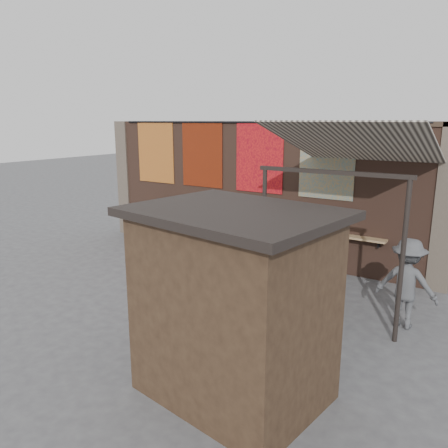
# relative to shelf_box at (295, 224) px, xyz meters

# --- Properties ---
(ground) EXTENTS (70.00, 70.00, 0.00)m
(ground) POSITION_rel_shelf_box_xyz_m (-1.54, -2.30, -1.25)
(ground) COLOR #474749
(ground) RESTS_ON ground
(brick_wall) EXTENTS (10.00, 0.40, 4.00)m
(brick_wall) POSITION_rel_shelf_box_xyz_m (-1.54, 0.40, 0.75)
(brick_wall) COLOR brown
(brick_wall) RESTS_ON ground
(pier_left) EXTENTS (0.50, 0.50, 4.00)m
(pier_left) POSITION_rel_shelf_box_xyz_m (-6.74, 0.40, 0.75)
(pier_left) COLOR #4C4238
(pier_left) RESTS_ON ground
(pier_right) EXTENTS (0.50, 0.50, 4.00)m
(pier_right) POSITION_rel_shelf_box_xyz_m (3.66, 0.40, 0.75)
(pier_right) COLOR #4C4238
(pier_right) RESTS_ON ground
(eating_counter) EXTENTS (8.00, 0.32, 0.05)m
(eating_counter) POSITION_rel_shelf_box_xyz_m (-1.54, 0.03, -0.15)
(eating_counter) COLOR #9E7A51
(eating_counter) RESTS_ON brick_wall
(shelf_box) EXTENTS (0.61, 0.30, 0.25)m
(shelf_box) POSITION_rel_shelf_box_xyz_m (0.00, 0.00, 0.00)
(shelf_box) COLOR white
(shelf_box) RESTS_ON eating_counter
(tapestry_redgold) EXTENTS (1.50, 0.02, 2.00)m
(tapestry_redgold) POSITION_rel_shelf_box_xyz_m (-5.14, 0.18, 1.75)
(tapestry_redgold) COLOR maroon
(tapestry_redgold) RESTS_ON brick_wall
(tapestry_sun) EXTENTS (1.50, 0.02, 2.00)m
(tapestry_sun) POSITION_rel_shelf_box_xyz_m (-3.24, 0.18, 1.75)
(tapestry_sun) COLOR #B8300A
(tapestry_sun) RESTS_ON brick_wall
(tapestry_orange) EXTENTS (1.50, 0.02, 2.00)m
(tapestry_orange) POSITION_rel_shelf_box_xyz_m (-1.24, 0.18, 1.75)
(tapestry_orange) COLOR red
(tapestry_orange) RESTS_ON brick_wall
(tapestry_multi) EXTENTS (1.50, 0.02, 2.00)m
(tapestry_multi) POSITION_rel_shelf_box_xyz_m (0.76, 0.18, 1.75)
(tapestry_multi) COLOR #27678F
(tapestry_multi) RESTS_ON brick_wall
(hang_rail) EXTENTS (9.50, 0.06, 0.06)m
(hang_rail) POSITION_rel_shelf_box_xyz_m (-1.54, 0.17, 2.73)
(hang_rail) COLOR black
(hang_rail) RESTS_ON brick_wall
(scooter_stool_0) EXTENTS (0.35, 0.78, 0.74)m
(scooter_stool_0) POSITION_rel_shelf_box_xyz_m (-3.96, -0.27, -0.88)
(scooter_stool_0) COLOR #130D97
(scooter_stool_0) RESTS_ON ground
(scooter_stool_1) EXTENTS (0.39, 0.87, 0.83)m
(scooter_stool_1) POSITION_rel_shelf_box_xyz_m (-3.41, -0.33, -0.84)
(scooter_stool_1) COLOR #0E4820
(scooter_stool_1) RESTS_ON ground
(scooter_stool_2) EXTENTS (0.40, 0.89, 0.85)m
(scooter_stool_2) POSITION_rel_shelf_box_xyz_m (-2.90, -0.28, -0.83)
(scooter_stool_2) COLOR navy
(scooter_stool_2) RESTS_ON ground
(scooter_stool_3) EXTENTS (0.40, 0.88, 0.84)m
(scooter_stool_3) POSITION_rel_shelf_box_xyz_m (-2.35, -0.32, -0.83)
(scooter_stool_3) COLOR maroon
(scooter_stool_3) RESTS_ON ground
(scooter_stool_4) EXTENTS (0.32, 0.72, 0.68)m
(scooter_stool_4) POSITION_rel_shelf_box_xyz_m (-1.79, -0.29, -0.91)
(scooter_stool_4) COLOR black
(scooter_stool_4) RESTS_ON ground
(scooter_stool_5) EXTENTS (0.38, 0.84, 0.80)m
(scooter_stool_5) POSITION_rel_shelf_box_xyz_m (-1.20, -0.30, -0.85)
(scooter_stool_5) COLOR black
(scooter_stool_5) RESTS_ON ground
(scooter_stool_6) EXTENTS (0.39, 0.87, 0.82)m
(scooter_stool_6) POSITION_rel_shelf_box_xyz_m (-0.72, -0.31, -0.84)
(scooter_stool_6) COLOR #18604E
(scooter_stool_6) RESTS_ON ground
(scooter_stool_7) EXTENTS (0.32, 0.72, 0.68)m
(scooter_stool_7) POSITION_rel_shelf_box_xyz_m (-0.10, -0.29, -0.91)
(scooter_stool_7) COLOR #991A0B
(scooter_stool_7) RESTS_ON ground
(scooter_stool_8) EXTENTS (0.33, 0.74, 0.70)m
(scooter_stool_8) POSITION_rel_shelf_box_xyz_m (0.43, -0.29, -0.90)
(scooter_stool_8) COLOR navy
(scooter_stool_8) RESTS_ON ground
(diner_left) EXTENTS (0.68, 0.56, 1.61)m
(diner_left) POSITION_rel_shelf_box_xyz_m (-4.13, -0.59, -0.45)
(diner_left) COLOR #85ADC2
(diner_left) RESTS_ON ground
(diner_right) EXTENTS (0.84, 0.70, 1.56)m
(diner_right) POSITION_rel_shelf_box_xyz_m (-4.63, -0.30, -0.47)
(diner_right) COLOR black
(diner_right) RESTS_ON ground
(shopper_navy) EXTENTS (1.18, 0.87, 1.86)m
(shopper_navy) POSITION_rel_shelf_box_xyz_m (1.53, -2.73, -0.32)
(shopper_navy) COLOR black
(shopper_navy) RESTS_ON ground
(shopper_grey) EXTENTS (1.19, 0.71, 1.82)m
(shopper_grey) POSITION_rel_shelf_box_xyz_m (3.36, -2.17, -0.34)
(shopper_grey) COLOR #4D4E51
(shopper_grey) RESTS_ON ground
(shopper_tan) EXTENTS (0.94, 0.75, 1.69)m
(shopper_tan) POSITION_rel_shelf_box_xyz_m (1.29, -2.17, -0.41)
(shopper_tan) COLOR tan
(shopper_tan) RESTS_ON ground
(market_stall) EXTENTS (2.77, 2.25, 2.73)m
(market_stall) POSITION_rel_shelf_box_xyz_m (1.65, -5.88, 0.11)
(market_stall) COLOR black
(market_stall) RESTS_ON ground
(stall_roof) EXTENTS (3.11, 2.57, 0.12)m
(stall_roof) POSITION_rel_shelf_box_xyz_m (1.65, -5.88, 1.54)
(stall_roof) COLOR black
(stall_roof) RESTS_ON market_stall
(stall_sign) EXTENTS (1.19, 0.22, 0.50)m
(stall_sign) POSITION_rel_shelf_box_xyz_m (1.79, -4.92, 0.73)
(stall_sign) COLOR gold
(stall_sign) RESTS_ON market_stall
(stall_shelf) EXTENTS (2.08, 0.41, 0.06)m
(stall_shelf) POSITION_rel_shelf_box_xyz_m (1.79, -4.92, -0.26)
(stall_shelf) COLOR #473321
(stall_shelf) RESTS_ON market_stall
(awning_canvas) EXTENTS (3.20, 3.28, 0.97)m
(awning_canvas) POSITION_rel_shelf_box_xyz_m (1.96, -1.40, 2.30)
(awning_canvas) COLOR beige
(awning_canvas) RESTS_ON brick_wall
(awning_ledger) EXTENTS (3.30, 0.08, 0.12)m
(awning_ledger) POSITION_rel_shelf_box_xyz_m (1.96, 0.19, 2.70)
(awning_ledger) COLOR #33261C
(awning_ledger) RESTS_ON brick_wall
(awning_header) EXTENTS (3.00, 0.08, 0.08)m
(awning_header) POSITION_rel_shelf_box_xyz_m (1.96, -2.90, 1.83)
(awning_header) COLOR black
(awning_header) RESTS_ON awning_post_left
(awning_post_left) EXTENTS (0.09, 0.09, 3.10)m
(awning_post_left) POSITION_rel_shelf_box_xyz_m (0.56, -2.90, 0.30)
(awning_post_left) COLOR black
(awning_post_left) RESTS_ON ground
(awning_post_right) EXTENTS (0.09, 0.09, 3.10)m
(awning_post_right) POSITION_rel_shelf_box_xyz_m (3.36, -2.90, 0.30)
(awning_post_right) COLOR black
(awning_post_right) RESTS_ON ground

